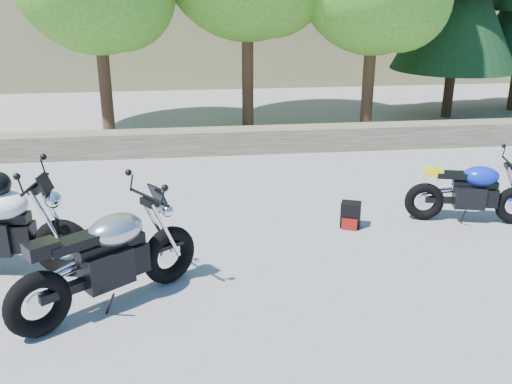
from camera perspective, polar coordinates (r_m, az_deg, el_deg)
ground at (r=7.01m, az=-0.65°, el=-8.67°), size 90.00×90.00×0.00m
stone_wall at (r=12.03m, az=-3.54°, el=5.11°), size 22.00×0.55×0.50m
silver_bike at (r=6.41m, az=-14.52°, el=-6.59°), size 1.96×1.52×1.16m
blue_bike at (r=9.01m, az=20.77°, el=-0.05°), size 1.87×0.71×0.95m
backpack at (r=8.45m, az=9.43°, el=-2.31°), size 0.34×0.32×0.39m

